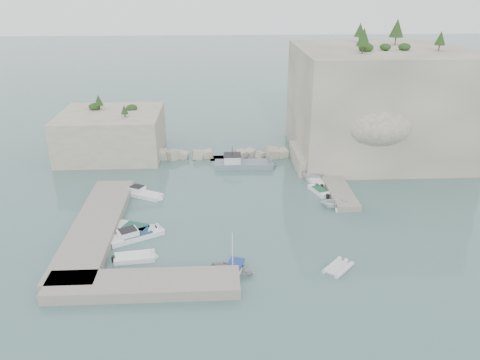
{
  "coord_description": "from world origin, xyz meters",
  "views": [
    {
      "loc": [
        -2.85,
        -49.03,
        26.86
      ],
      "look_at": [
        0.0,
        6.0,
        3.0
      ],
      "focal_mm": 35.0,
      "sensor_mm": 36.0,
      "label": 1
    }
  ],
  "objects_px": {
    "motorboat_e": "(135,260)",
    "inflatable_dinghy": "(338,269)",
    "tender_east_b": "(319,193)",
    "tender_east_d": "(316,179)",
    "motorboat_a": "(143,196)",
    "rowboat": "(233,273)",
    "motorboat_d": "(137,238)",
    "work_boat": "(244,167)",
    "tender_east_a": "(333,207)",
    "tender_east_c": "(314,181)",
    "motorboat_c": "(136,230)"
  },
  "relations": [
    {
      "from": "motorboat_e",
      "to": "inflatable_dinghy",
      "type": "distance_m",
      "value": 20.84
    },
    {
      "from": "tender_east_d",
      "to": "rowboat",
      "type": "bearing_deg",
      "value": 146.25
    },
    {
      "from": "inflatable_dinghy",
      "to": "work_boat",
      "type": "relative_size",
      "value": 0.36
    },
    {
      "from": "rowboat",
      "to": "tender_east_d",
      "type": "height_order",
      "value": "tender_east_d"
    },
    {
      "from": "motorboat_d",
      "to": "rowboat",
      "type": "relative_size",
      "value": 1.48
    },
    {
      "from": "rowboat",
      "to": "tender_east_c",
      "type": "height_order",
      "value": "rowboat"
    },
    {
      "from": "inflatable_dinghy",
      "to": "tender_east_c",
      "type": "xyz_separation_m",
      "value": [
        1.93,
        21.96,
        0.0
      ]
    },
    {
      "from": "tender_east_c",
      "to": "motorboat_d",
      "type": "bearing_deg",
      "value": 110.2
    },
    {
      "from": "motorboat_d",
      "to": "tender_east_b",
      "type": "xyz_separation_m",
      "value": [
        23.06,
        10.84,
        0.0
      ]
    },
    {
      "from": "inflatable_dinghy",
      "to": "tender_east_c",
      "type": "relative_size",
      "value": 0.64
    },
    {
      "from": "rowboat",
      "to": "tender_east_c",
      "type": "xyz_separation_m",
      "value": [
        12.54,
        22.09,
        0.0
      ]
    },
    {
      "from": "motorboat_d",
      "to": "tender_east_b",
      "type": "height_order",
      "value": "motorboat_d"
    },
    {
      "from": "tender_east_a",
      "to": "motorboat_d",
      "type": "bearing_deg",
      "value": 103.12
    },
    {
      "from": "motorboat_e",
      "to": "tender_east_d",
      "type": "height_order",
      "value": "tender_east_d"
    },
    {
      "from": "motorboat_e",
      "to": "rowboat",
      "type": "bearing_deg",
      "value": -23.79
    },
    {
      "from": "tender_east_c",
      "to": "work_boat",
      "type": "bearing_deg",
      "value": 45.87
    },
    {
      "from": "motorboat_e",
      "to": "inflatable_dinghy",
      "type": "height_order",
      "value": "motorboat_e"
    },
    {
      "from": "work_boat",
      "to": "motorboat_a",
      "type": "bearing_deg",
      "value": -144.22
    },
    {
      "from": "motorboat_a",
      "to": "rowboat",
      "type": "relative_size",
      "value": 1.35
    },
    {
      "from": "motorboat_a",
      "to": "motorboat_e",
      "type": "xyz_separation_m",
      "value": [
        1.33,
        -15.48,
        0.0
      ]
    },
    {
      "from": "motorboat_d",
      "to": "tender_east_b",
      "type": "bearing_deg",
      "value": -2.5
    },
    {
      "from": "rowboat",
      "to": "work_boat",
      "type": "bearing_deg",
      "value": 13.01
    },
    {
      "from": "motorboat_e",
      "to": "motorboat_d",
      "type": "height_order",
      "value": "motorboat_d"
    },
    {
      "from": "rowboat",
      "to": "tender_east_b",
      "type": "height_order",
      "value": "rowboat"
    },
    {
      "from": "motorboat_e",
      "to": "work_boat",
      "type": "height_order",
      "value": "work_boat"
    },
    {
      "from": "work_boat",
      "to": "inflatable_dinghy",
      "type": "bearing_deg",
      "value": -73.19
    },
    {
      "from": "motorboat_e",
      "to": "work_boat",
      "type": "distance_m",
      "value": 28.31
    },
    {
      "from": "tender_east_d",
      "to": "motorboat_a",
      "type": "bearing_deg",
      "value": 96.24
    },
    {
      "from": "work_boat",
      "to": "motorboat_d",
      "type": "bearing_deg",
      "value": -121.52
    },
    {
      "from": "motorboat_d",
      "to": "inflatable_dinghy",
      "type": "bearing_deg",
      "value": -46.62
    },
    {
      "from": "work_boat",
      "to": "motorboat_c",
      "type": "bearing_deg",
      "value": -124.36
    },
    {
      "from": "motorboat_d",
      "to": "rowboat",
      "type": "height_order",
      "value": "motorboat_d"
    },
    {
      "from": "motorboat_e",
      "to": "rowboat",
      "type": "xyz_separation_m",
      "value": [
        10.05,
        -2.92,
        0.0
      ]
    },
    {
      "from": "tender_east_b",
      "to": "tender_east_d",
      "type": "height_order",
      "value": "tender_east_d"
    },
    {
      "from": "inflatable_dinghy",
      "to": "tender_east_b",
      "type": "xyz_separation_m",
      "value": [
        1.89,
        18.1,
        0.0
      ]
    },
    {
      "from": "motorboat_d",
      "to": "tender_east_d",
      "type": "xyz_separation_m",
      "value": [
        23.57,
        15.44,
        0.0
      ]
    },
    {
      "from": "motorboat_d",
      "to": "tender_east_a",
      "type": "bearing_deg",
      "value": -12.69
    },
    {
      "from": "rowboat",
      "to": "inflatable_dinghy",
      "type": "height_order",
      "value": "rowboat"
    },
    {
      "from": "motorboat_d",
      "to": "inflatable_dinghy",
      "type": "xyz_separation_m",
      "value": [
        21.17,
        -7.26,
        0.0
      ]
    },
    {
      "from": "motorboat_a",
      "to": "motorboat_d",
      "type": "distance_m",
      "value": 11.03
    },
    {
      "from": "rowboat",
      "to": "inflatable_dinghy",
      "type": "xyz_separation_m",
      "value": [
        10.6,
        0.13,
        0.0
      ]
    },
    {
      "from": "motorboat_c",
      "to": "work_boat",
      "type": "bearing_deg",
      "value": 75.49
    },
    {
      "from": "motorboat_a",
      "to": "motorboat_d",
      "type": "bearing_deg",
      "value": -58.64
    },
    {
      "from": "motorboat_c",
      "to": "tender_east_c",
      "type": "bearing_deg",
      "value": 50.14
    },
    {
      "from": "tender_east_c",
      "to": "work_boat",
      "type": "height_order",
      "value": "work_boat"
    },
    {
      "from": "tender_east_c",
      "to": "tender_east_d",
      "type": "xyz_separation_m",
      "value": [
        0.48,
        0.75,
        0.0
      ]
    },
    {
      "from": "motorboat_e",
      "to": "tender_east_a",
      "type": "distance_m",
      "value": 25.75
    },
    {
      "from": "tender_east_a",
      "to": "work_boat",
      "type": "relative_size",
      "value": 0.37
    },
    {
      "from": "motorboat_a",
      "to": "rowboat",
      "type": "xyz_separation_m",
      "value": [
        11.38,
        -18.39,
        0.0
      ]
    },
    {
      "from": "tender_east_b",
      "to": "rowboat",
      "type": "bearing_deg",
      "value": 125.72
    }
  ]
}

